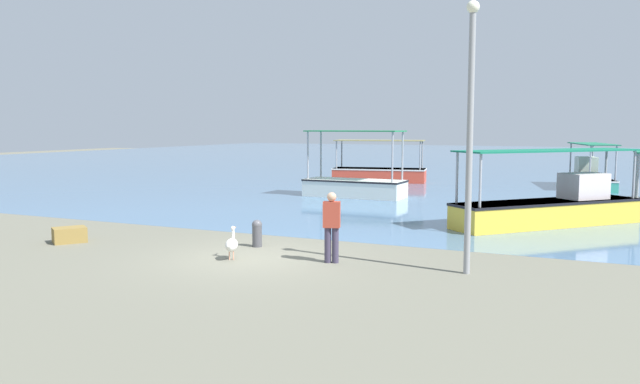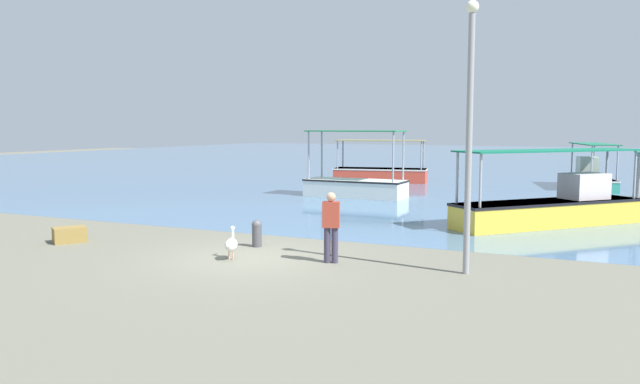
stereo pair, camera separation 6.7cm
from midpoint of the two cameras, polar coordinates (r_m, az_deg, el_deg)
ground at (r=15.57m, az=-6.12°, el=-6.01°), size 120.00×120.00×0.00m
harbor_water at (r=61.66m, az=17.34°, el=2.74°), size 110.00×90.00×0.00m
fishing_boat_near_left at (r=36.00m, az=23.61°, el=1.29°), size 2.66×5.48×2.34m
fishing_boat_far_left at (r=21.75m, az=20.52°, el=-1.22°), size 5.70×5.96×2.48m
fishing_boat_center at (r=36.74m, az=5.60°, el=1.79°), size 5.62×2.76×2.44m
fishing_boat_outer at (r=28.70m, az=3.32°, el=0.72°), size 4.68×1.83×3.05m
pelican at (r=15.41m, az=-8.00°, el=-4.74°), size 0.44×0.79×0.80m
lamp_post at (r=13.88m, az=13.64°, el=6.13°), size 0.28×0.28×5.89m
mooring_bollard at (r=16.92m, az=-5.68°, el=-3.69°), size 0.28×0.28×0.73m
fisherman_standing at (r=14.79m, az=1.15°, el=-3.04°), size 0.45×0.33×1.69m
cargo_crate at (r=18.85m, az=-21.81°, el=-3.65°), size 1.00×1.06×0.42m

